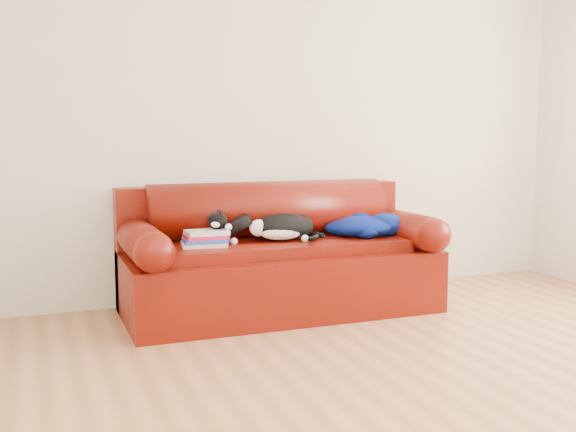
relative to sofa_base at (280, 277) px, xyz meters
name	(u,v)px	position (x,y,z in m)	size (l,w,h in m)	color
ground	(448,378)	(0.34, -1.49, -0.24)	(4.50, 4.50, 0.00)	olive
room_shell	(478,39)	(0.46, -1.48, 1.43)	(4.52, 4.02, 2.61)	beige
sofa_base	(280,277)	(0.00, 0.00, 0.00)	(2.10, 0.90, 0.50)	#430602
sofa_back	(268,229)	(0.00, 0.24, 0.30)	(2.10, 1.01, 0.88)	#430602
book_stack	(205,238)	(-0.54, -0.07, 0.31)	(0.31, 0.25, 0.10)	beige
cat	(281,228)	(-0.01, -0.04, 0.35)	(0.63, 0.26, 0.23)	black
blanket	(364,225)	(0.62, -0.03, 0.33)	(0.56, 0.45, 0.17)	#030245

